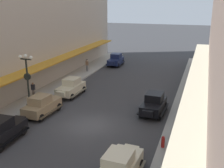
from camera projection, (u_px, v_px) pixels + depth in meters
ground_plane at (89, 125)px, 22.84m from camera, size 200.00×200.00×0.00m
sidewalk_left at (12, 113)px, 25.11m from camera, size 3.00×60.00×0.15m
sidewalk_right at (182, 138)px, 20.52m from camera, size 3.00×60.00×0.15m
parked_car_0 at (154, 103)px, 25.00m from camera, size 2.29×4.31×1.84m
parked_car_1 at (2, 130)px, 19.93m from camera, size 2.22×4.29×1.84m
parked_car_2 at (116, 59)px, 43.29m from camera, size 2.27×4.31×1.84m
parked_car_3 at (42, 105)px, 24.65m from camera, size 2.29×4.31×1.84m
parked_car_4 at (71, 87)px, 29.75m from camera, size 2.25×4.30×1.84m
parked_car_5 at (120, 166)px, 15.59m from camera, size 2.31×4.32×1.84m
lamp_post_with_clock at (28, 79)px, 25.02m from camera, size 1.42×0.44×5.16m
fire_hydrant at (163, 142)px, 19.02m from camera, size 0.24×0.24×0.82m
pedestrian_0 at (33, 90)px, 28.55m from camera, size 0.36×0.24×1.64m
pedestrian_1 at (199, 75)px, 34.29m from camera, size 0.36×0.24×1.64m
pedestrian_2 at (180, 135)px, 18.95m from camera, size 0.36×0.28×1.67m
pedestrian_3 at (87, 65)px, 39.22m from camera, size 0.36×0.28×1.67m
pedestrian_4 at (194, 81)px, 31.78m from camera, size 0.36×0.28×1.67m
pedestrian_5 at (187, 138)px, 18.60m from camera, size 0.36×0.28×1.67m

